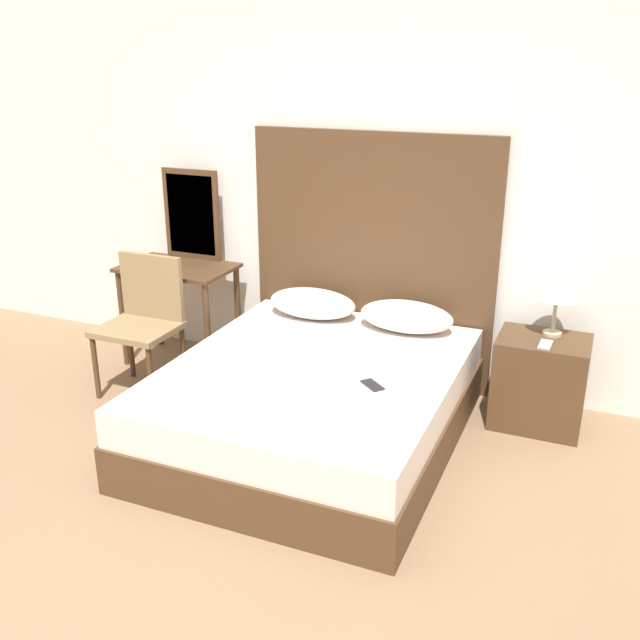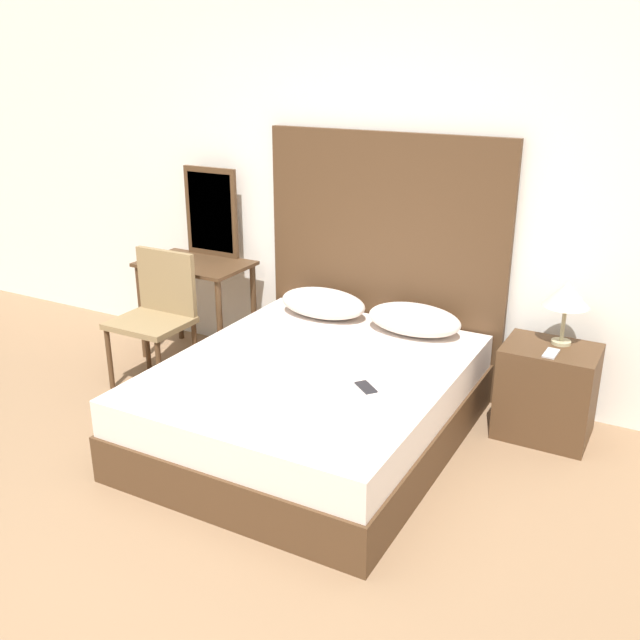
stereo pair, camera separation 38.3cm
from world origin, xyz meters
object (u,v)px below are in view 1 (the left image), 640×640
(phone_on_bed, at_px, (372,385))
(vanity_desk, at_px, (179,285))
(nightstand, at_px, (540,382))
(table_lamp, at_px, (558,288))
(phone_on_nightstand, at_px, (545,344))
(bed, at_px, (314,403))
(chair, at_px, (144,314))

(phone_on_bed, distance_m, vanity_desk, 1.97)
(phone_on_bed, relative_size, nightstand, 0.28)
(table_lamp, relative_size, phone_on_nightstand, 2.52)
(phone_on_bed, bearing_deg, bed, 162.94)
(chair, bearing_deg, nightstand, 11.34)
(vanity_desk, bearing_deg, chair, -85.68)
(phone_on_nightstand, height_order, chair, chair)
(bed, height_order, chair, chair)
(bed, bearing_deg, chair, 171.04)
(nightstand, xyz_separation_m, table_lamp, (0.03, 0.08, 0.59))
(table_lamp, height_order, vanity_desk, table_lamp)
(phone_on_bed, bearing_deg, table_lamp, 47.97)
(phone_on_bed, height_order, table_lamp, table_lamp)
(bed, bearing_deg, phone_on_bed, -17.06)
(vanity_desk, bearing_deg, nightstand, 0.69)
(table_lamp, relative_size, vanity_desk, 0.48)
(bed, bearing_deg, phone_on_nightstand, 26.72)
(phone_on_nightstand, bearing_deg, nightstand, 98.33)
(phone_on_nightstand, xyz_separation_m, chair, (-2.57, -0.41, -0.04))
(bed, relative_size, nightstand, 3.40)
(nightstand, bearing_deg, vanity_desk, -179.31)
(table_lamp, distance_m, chair, 2.68)
(phone_on_nightstand, distance_m, chair, 2.60)
(table_lamp, xyz_separation_m, phone_on_nightstand, (-0.02, -0.19, -0.30))
(vanity_desk, distance_m, chair, 0.49)
(chair, bearing_deg, phone_on_nightstand, 9.00)
(phone_on_bed, relative_size, chair, 0.17)
(nightstand, xyz_separation_m, phone_on_nightstand, (0.02, -0.11, 0.29))
(bed, xyz_separation_m, table_lamp, (1.25, 0.81, 0.64))
(phone_on_nightstand, distance_m, vanity_desk, 2.61)
(chair, bearing_deg, table_lamp, 12.98)
(nightstand, height_order, phone_on_nightstand, phone_on_nightstand)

